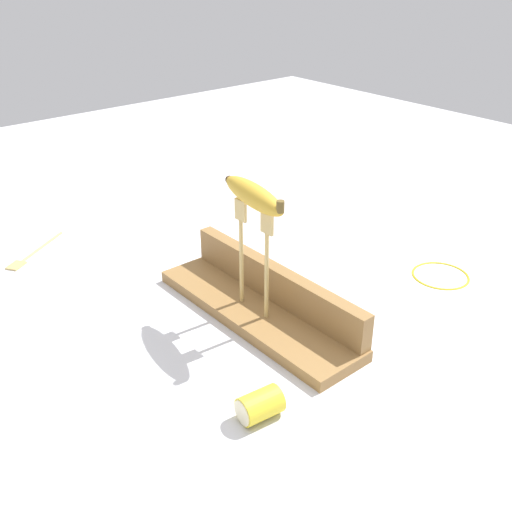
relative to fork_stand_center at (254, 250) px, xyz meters
The scene contains 8 objects.
ground_plane 0.13m from the fork_stand_center, 90.00° to the left, with size 3.00×3.00×0.00m, color silver.
wooden_board 0.12m from the fork_stand_center, 90.00° to the left, with size 0.42×0.12×0.02m, color olive.
board_backstop 0.10m from the fork_stand_center, 90.00° to the left, with size 0.42×0.02×0.06m, color olive.
fork_stand_center is the anchor object (origin of this frame).
banana_raised_center 0.10m from the fork_stand_center, behind, with size 0.17×0.06×0.04m.
fork_fallen_near 0.54m from the fork_stand_center, 156.65° to the right, with size 0.11×0.16×0.01m.
banana_chunk_far 0.27m from the fork_stand_center, 38.16° to the right, with size 0.05×0.06×0.04m.
wire_coil 0.42m from the fork_stand_center, 71.91° to the left, with size 0.11×0.11×0.00m, color gold.
Camera 1 is at (0.66, -0.56, 0.58)m, focal length 41.82 mm.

